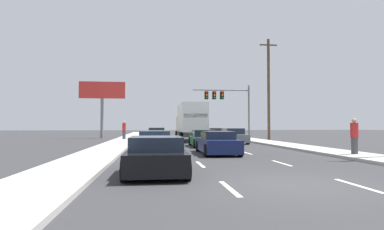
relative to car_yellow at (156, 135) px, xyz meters
name	(u,v)px	position (x,y,z in m)	size (l,w,h in m)	color
ground_plane	(188,140)	(3.23, -0.70, -0.58)	(140.00, 140.00, 0.00)	#333335
sidewalk_right	(265,142)	(9.65, -5.70, -0.51)	(2.35, 80.00, 0.14)	#B2AFA8
sidewalk_left	(119,143)	(-3.19, -5.70, -0.51)	(2.35, 80.00, 0.14)	#B2AFA8
lane_markings	(188,141)	(3.23, -1.07, -0.58)	(3.54, 62.00, 0.01)	silver
car_yellow	(156,135)	(0.00, 0.00, 0.00)	(1.95, 4.33, 1.31)	yellow
car_tan	(155,138)	(-0.17, -8.25, -0.05)	(1.87, 4.69, 1.16)	tan
car_white	(154,143)	(-0.29, -15.84, 0.00)	(2.01, 4.49, 1.26)	white
car_black	(156,156)	(-0.26, -23.30, -0.02)	(1.98, 4.22, 1.21)	black
box_truck	(190,120)	(3.34, -2.12, 1.46)	(2.53, 8.32, 3.61)	white
car_green	(204,139)	(3.41, -10.29, -0.04)	(1.99, 4.36, 1.22)	#196B38
car_navy	(217,143)	(3.15, -16.40, -0.01)	(1.97, 4.71, 1.24)	#141E4C
car_orange	(215,134)	(6.56, 1.59, -0.02)	(1.83, 4.64, 1.25)	orange
car_gray	(233,136)	(6.53, -6.47, 0.02)	(1.87, 4.52, 1.31)	slate
traffic_signal_mast	(223,99)	(8.21, 4.96, 4.26)	(7.08, 0.69, 6.50)	#595B56
utility_pole_mid	(269,88)	(11.34, -2.24, 4.75)	(1.80, 0.28, 10.37)	brown
roadside_billboard	(102,96)	(-6.46, 6.11, 4.49)	(5.47, 0.36, 6.84)	slate
pedestrian_near_corner	(354,136)	(9.63, -18.87, 0.44)	(0.38, 0.38, 1.77)	#3F3F42
pedestrian_mid_block	(124,130)	(-3.31, 0.12, 0.50)	(0.38, 0.38, 1.87)	#3F3F42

